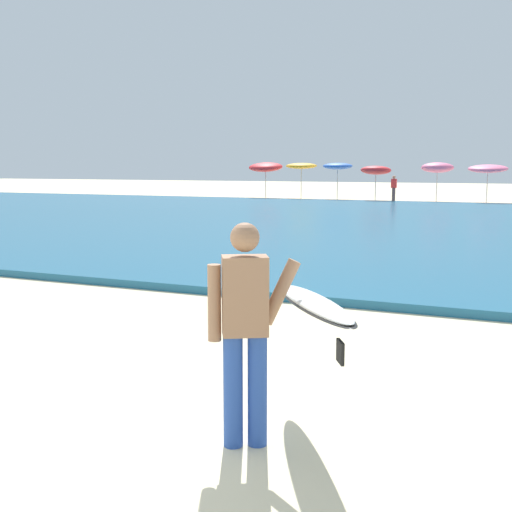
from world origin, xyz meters
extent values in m
plane|color=beige|center=(0.00, 0.00, 0.00)|extent=(160.00, 160.00, 0.00)
cube|color=#1E6084|center=(0.00, 19.58, 0.07)|extent=(120.00, 28.00, 0.14)
cylinder|color=#284CA3|center=(1.55, 0.53, 0.44)|extent=(0.15, 0.15, 0.88)
cylinder|color=#284CA3|center=(1.72, 0.62, 0.44)|extent=(0.15, 0.15, 0.88)
cube|color=#9E7051|center=(1.63, 0.57, 1.18)|extent=(0.40, 0.36, 0.60)
sphere|color=#9E7051|center=(1.63, 0.57, 1.62)|extent=(0.22, 0.22, 0.22)
cylinder|color=#9E7051|center=(1.43, 0.46, 1.13)|extent=(0.10, 0.10, 0.58)
cylinder|color=#9E7051|center=(1.86, 0.73, 1.20)|extent=(0.32, 0.24, 0.51)
ellipsoid|color=white|center=(2.07, 0.82, 1.13)|extent=(1.42, 2.23, 0.32)
ellipsoid|color=black|center=(2.07, 0.82, 1.11)|extent=(1.49, 2.32, 0.28)
cube|color=black|center=(2.55, -0.02, 1.01)|extent=(0.09, 0.13, 0.14)
cylinder|color=beige|center=(-12.52, 34.81, 0.99)|extent=(0.05, 0.05, 1.98)
ellipsoid|color=red|center=(-12.52, 34.81, 2.07)|extent=(2.19, 2.23, 0.77)
cylinder|color=beige|center=(-10.15, 35.04, 1.05)|extent=(0.05, 0.05, 2.09)
ellipsoid|color=#F4A31E|center=(-10.15, 35.04, 2.15)|extent=(1.98, 1.98, 0.41)
cylinder|color=beige|center=(-7.71, 34.86, 1.03)|extent=(0.05, 0.05, 2.07)
ellipsoid|color=blue|center=(-7.71, 34.86, 2.13)|extent=(1.84, 1.85, 0.42)
cylinder|color=beige|center=(-5.17, 34.21, 0.91)|extent=(0.05, 0.05, 1.82)
ellipsoid|color=red|center=(-5.17, 34.21, 1.89)|extent=(1.80, 1.83, 0.63)
cylinder|color=beige|center=(-1.76, 35.24, 0.98)|extent=(0.05, 0.05, 1.96)
ellipsoid|color=pink|center=(-1.76, 35.24, 2.05)|extent=(1.88, 1.88, 0.61)
cylinder|color=beige|center=(1.09, 34.62, 0.96)|extent=(0.05, 0.05, 1.92)
ellipsoid|color=pink|center=(1.09, 34.62, 1.99)|extent=(2.17, 2.19, 0.61)
cylinder|color=#383842|center=(-4.20, 34.85, 0.42)|extent=(0.20, 0.20, 0.84)
cube|color=red|center=(-4.20, 34.85, 1.11)|extent=(0.32, 0.20, 0.54)
sphere|color=tan|center=(-4.20, 34.85, 1.48)|extent=(0.20, 0.20, 0.20)
camera|label=1|loc=(3.59, -3.69, 2.14)|focal=44.81mm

